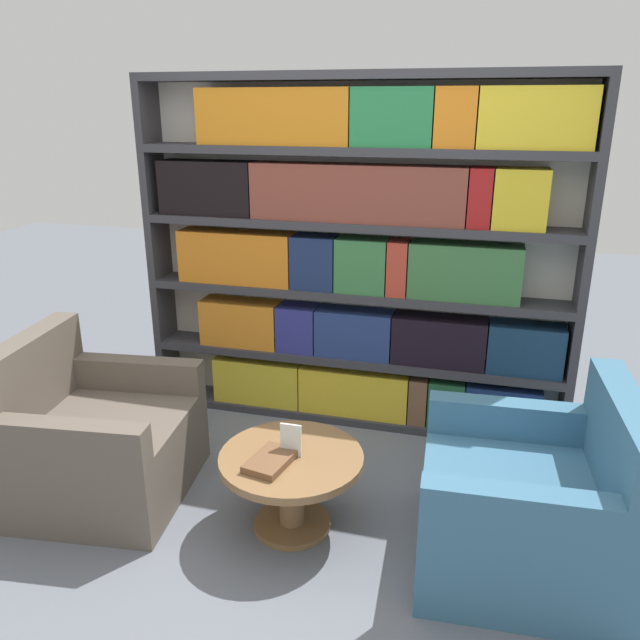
{
  "coord_description": "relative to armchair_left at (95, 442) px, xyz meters",
  "views": [
    {
      "loc": [
        0.78,
        -2.42,
        2.01
      ],
      "look_at": [
        -0.03,
        0.61,
        0.92
      ],
      "focal_mm": 35.0,
      "sensor_mm": 36.0,
      "label": 1
    }
  ],
  "objects": [
    {
      "name": "armchair_right",
      "position": [
        2.22,
        0.01,
        0.0
      ],
      "size": [
        0.93,
        0.93,
        0.87
      ],
      "rotation": [
        0.0,
        0.0,
        -1.52
      ],
      "color": "#386684",
      "rests_on": "ground_plane"
    },
    {
      "name": "bookshelf",
      "position": [
        1.17,
        1.21,
        0.8
      ],
      "size": [
        2.72,
        0.3,
        2.19
      ],
      "color": "silver",
      "rests_on": "ground_plane"
    },
    {
      "name": "armchair_left",
      "position": [
        0.0,
        0.0,
        0.0
      ],
      "size": [
        0.98,
        0.98,
        0.87
      ],
      "rotation": [
        0.0,
        0.0,
        1.69
      ],
      "color": "brown",
      "rests_on": "ground_plane"
    },
    {
      "name": "stray_book",
      "position": [
        1.04,
        -0.13,
        0.13
      ],
      "size": [
        0.22,
        0.29,
        0.04
      ],
      "color": "brown",
      "rests_on": "coffee_table"
    },
    {
      "name": "ground_plane",
      "position": [
        1.15,
        -0.1,
        -0.3
      ],
      "size": [
        14.0,
        14.0,
        0.0
      ],
      "primitive_type": "plane",
      "color": "slate"
    },
    {
      "name": "coffee_table",
      "position": [
        1.11,
        -0.02,
        -0.01
      ],
      "size": [
        0.7,
        0.7,
        0.41
      ],
      "color": "brown",
      "rests_on": "ground_plane"
    },
    {
      "name": "table_sign",
      "position": [
        1.11,
        -0.02,
        0.18
      ],
      "size": [
        0.1,
        0.06,
        0.17
      ],
      "color": "black",
      "rests_on": "coffee_table"
    }
  ]
}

